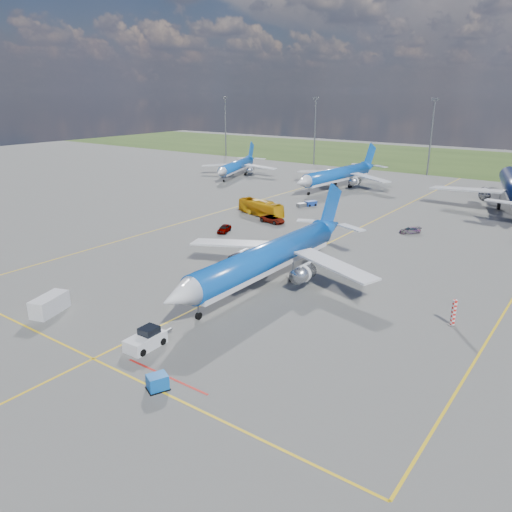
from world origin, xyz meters
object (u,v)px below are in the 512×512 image
Objects in this scene: warning_post at (454,313)px; service_car_b at (273,219)px; service_car_a at (224,229)px; bg_jet_nnw at (337,188)px; service_car_c at (410,230)px; baggage_tug_c at (307,204)px; bg_jet_nw at (237,176)px; main_airliner at (267,284)px; pushback_tug at (146,340)px; uld_container at (158,382)px; bg_jet_n at (512,207)px; service_van at (50,305)px; apron_bus at (261,208)px.

service_car_b is at bearing 148.31° from warning_post.
bg_jet_nnw is at bearing 75.33° from service_car_a.
service_car_a is 11.42m from service_car_b.
baggage_tug_c is (-26.51, 8.43, -0.05)m from service_car_c.
bg_jet_nw is at bearing -162.23° from service_car_c.
bg_jet_nw is 72.66m from service_car_c.
pushback_tug is (0.13, -21.51, 0.80)m from main_airliner.
warning_post is 0.07× the size of main_airliner.
service_car_a is (-27.66, 42.55, 0.01)m from uld_container.
bg_jet_nnw is 42.49m from bg_jet_n.
bg_jet_nw is 7.07× the size of service_van.
bg_jet_n is 1.20× the size of main_airliner.
service_car_a is at bearing -69.83° from baggage_tug_c.
service_van is at bearing -100.15° from service_car_a.
bg_jet_nw reaches higher than uld_container.
service_car_b is (-24.36, 53.49, 0.04)m from uld_container.
apron_bus is (-23.13, 30.90, 1.61)m from main_airliner.
pushback_tug is 57.35m from apron_bus.
uld_container is (-11.09, -96.25, 0.68)m from bg_jet_n.
service_car_c is at bearing 5.15° from baggage_tug_c.
uld_container is (31.35, -94.30, 0.68)m from bg_jet_nnw.
apron_bus is (-40.85, -39.25, 1.61)m from bg_jet_n.
bg_jet_nnw is 6.65× the size of pushback_tug.
main_airliner is at bearing 37.88° from service_van.
baggage_tug_c is at bearing -50.02° from bg_jet_nw.
service_van is (43.37, -90.32, 1.04)m from bg_jet_nw.
pushback_tug is at bearing -152.18° from service_car_b.
bg_jet_n reaches higher than service_car_c.
bg_jet_nw is 6.43× the size of service_car_b.
warning_post is 33.18m from pushback_tug.
bg_jet_nnw reaches higher than service_car_b.
uld_container is (6.50, -4.59, -0.12)m from pushback_tug.
bg_jet_nw reaches higher than service_car_a.
service_car_a reaches higher than service_car_c.
main_airliner is (-23.75, -1.78, -1.50)m from warning_post.
service_car_b reaches higher than service_car_a.
bg_jet_n is 98.34m from service_van.
apron_bus is at bearing -82.48° from bg_jet_nnw.
apron_bus is at bearing -126.78° from service_car_c.
pushback_tug is 0.51× the size of apron_bus.
uld_container is 0.44× the size of service_car_c.
service_van is at bearing -178.05° from pushback_tug.
bg_jet_nnw is 3.39× the size of apron_bus.
service_car_c is (6.62, 57.33, -0.24)m from pushback_tug.
service_car_b is 1.04× the size of baggage_tug_c.
warning_post is 0.63× the size of service_van.
service_car_a is (-5.90, 38.98, -0.35)m from service_van.
warning_post reaches higher than uld_container.
pushback_tug is 1.24× the size of service_van.
bg_jet_n is at bearing 35.43° from service_car_a.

